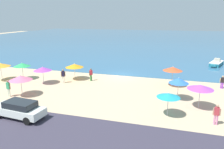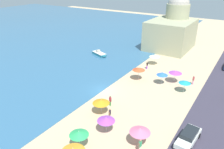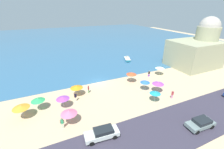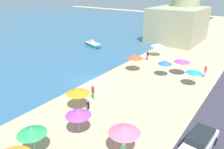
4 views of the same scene
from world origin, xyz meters
name	(u,v)px [view 4 (image 4 of 4)]	position (x,y,z in m)	size (l,w,h in m)	color
ground_plane	(88,82)	(0.00, 0.00, 0.00)	(160.00, 160.00, 0.00)	tan
beach_umbrella_0	(135,57)	(7.10, -3.08, 2.20)	(2.31, 2.31, 2.51)	#B2B2B7
beach_umbrella_1	(182,61)	(9.69, -9.13, 2.06)	(2.34, 2.34, 2.34)	#B2B2B7
beach_umbrella_2	(165,62)	(7.80, -7.39, 2.02)	(1.99, 1.99, 2.35)	#B2B2B7
beach_umbrella_3	(194,72)	(6.98, -11.62, 1.87)	(1.98, 1.98, 2.12)	#B2B2B7
beach_umbrella_4	(124,130)	(-8.26, -10.96, 1.98)	(2.42, 2.42, 2.30)	#B2B2B7
beach_umbrella_6	(78,113)	(-8.53, -6.51, 1.93)	(2.23, 2.23, 2.24)	#B2B2B7
beach_umbrella_7	(32,131)	(-12.38, -5.50, 2.00)	(2.20, 2.20, 2.30)	#B2B2B7
beach_umbrella_8	(157,45)	(15.85, -2.55, 2.03)	(2.30, 2.30, 2.31)	#B2B2B7
beach_umbrella_9	(78,91)	(-5.56, -3.62, 1.91)	(2.41, 2.41, 2.21)	#B2B2B7
bather_0	(93,91)	(-3.23, -3.62, 0.94)	(0.36, 0.52, 1.67)	#429446
bather_2	(148,55)	(12.82, -2.22, 0.88)	(0.57, 0.26, 1.58)	purple
bather_3	(205,70)	(10.71, -12.19, 0.96)	(0.56, 0.27, 1.71)	pink
bather_4	(88,107)	(-6.25, -5.54, 1.02)	(0.54, 0.33, 1.82)	white
parked_car_0	(199,142)	(-4.85, -15.61, 0.84)	(4.67, 2.09, 1.47)	silver
skiff_nearshore	(93,44)	(14.19, 11.13, 0.42)	(2.91, 4.59, 1.19)	teal
harbor_fortress	(180,18)	(30.48, -1.22, 4.94)	(13.39, 10.43, 13.78)	#A3A37F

